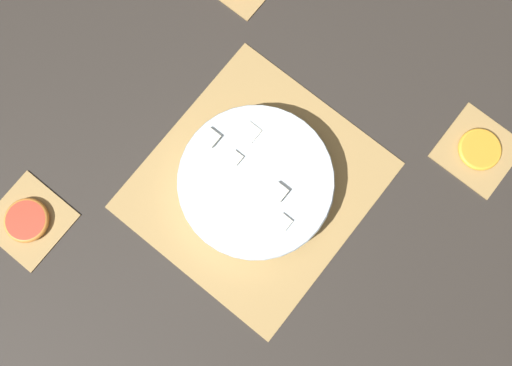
{
  "coord_description": "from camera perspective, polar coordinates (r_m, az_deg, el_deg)",
  "views": [
    {
      "loc": [
        0.12,
        0.09,
        0.93
      ],
      "look_at": [
        0.0,
        0.0,
        0.03
      ],
      "focal_mm": 35.0,
      "sensor_mm": 36.0,
      "label": 1
    }
  ],
  "objects": [
    {
      "name": "grapefruit_slice",
      "position": [
        1.01,
        -24.74,
        -3.89
      ],
      "size": [
        0.08,
        0.08,
        0.01
      ],
      "color": "red",
      "rests_on": "coaster_mat_near_right"
    },
    {
      "name": "coaster_mat_far_left",
      "position": [
        1.04,
        24.02,
        3.44
      ],
      "size": [
        0.14,
        0.14,
        0.01
      ],
      "color": "#A8844C",
      "rests_on": "ground_plane"
    },
    {
      "name": "ground_plane",
      "position": [
        0.94,
        0.0,
        -0.27
      ],
      "size": [
        6.0,
        6.0,
        0.0
      ],
      "primitive_type": "plane",
      "color": "#2D2823"
    },
    {
      "name": "fruit_salad_bowl",
      "position": [
        0.9,
        -0.03,
        0.1
      ],
      "size": [
        0.28,
        0.28,
        0.06
      ],
      "color": "silver",
      "rests_on": "bamboo_mat_center"
    },
    {
      "name": "coaster_mat_near_right",
      "position": [
        1.02,
        -24.53,
        -3.94
      ],
      "size": [
        0.14,
        0.14,
        0.01
      ],
      "color": "#A8844C",
      "rests_on": "ground_plane"
    },
    {
      "name": "bamboo_mat_center",
      "position": [
        0.93,
        0.0,
        -0.24
      ],
      "size": [
        0.42,
        0.39,
        0.01
      ],
      "color": "#A8844C",
      "rests_on": "ground_plane"
    },
    {
      "name": "orange_slice_whole",
      "position": [
        1.03,
        24.2,
        3.53
      ],
      "size": [
        0.08,
        0.08,
        0.01
      ],
      "color": "orange",
      "rests_on": "coaster_mat_far_left"
    }
  ]
}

